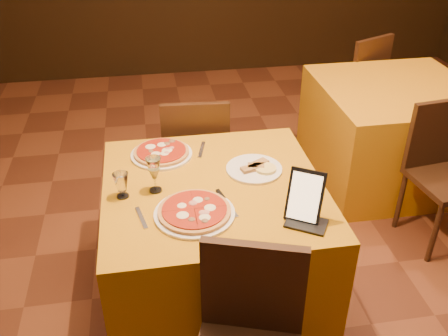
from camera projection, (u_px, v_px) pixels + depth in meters
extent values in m
cube|color=#5E2D19|center=(282.00, 277.00, 3.01)|extent=(6.00, 7.00, 0.01)
cube|color=#BB7D0C|center=(214.00, 243.00, 2.70)|extent=(1.10, 1.10, 0.75)
cube|color=orange|center=(390.00, 133.00, 3.79)|extent=(1.10, 1.10, 0.75)
cylinder|color=white|center=(194.00, 214.00, 2.29)|extent=(0.37, 0.37, 0.01)
cylinder|color=#AD4C23|center=(194.00, 211.00, 2.28)|extent=(0.34, 0.34, 0.02)
cylinder|color=white|center=(162.00, 154.00, 2.75)|extent=(0.34, 0.34, 0.01)
cylinder|color=#AD4C23|center=(161.00, 152.00, 2.74)|extent=(0.30, 0.30, 0.02)
cylinder|color=white|center=(254.00, 169.00, 2.62)|extent=(0.30, 0.30, 0.01)
cylinder|color=olive|center=(254.00, 166.00, 2.61)|extent=(0.18, 0.18, 0.02)
cube|color=black|center=(305.00, 196.00, 2.21)|extent=(0.19, 0.17, 0.23)
cube|color=silver|center=(228.00, 205.00, 2.35)|extent=(0.07, 0.21, 0.01)
cube|color=#A4A3AA|center=(141.00, 218.00, 2.27)|extent=(0.06, 0.17, 0.01)
cube|color=#AFB0B6|center=(202.00, 150.00, 2.80)|extent=(0.07, 0.18, 0.01)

